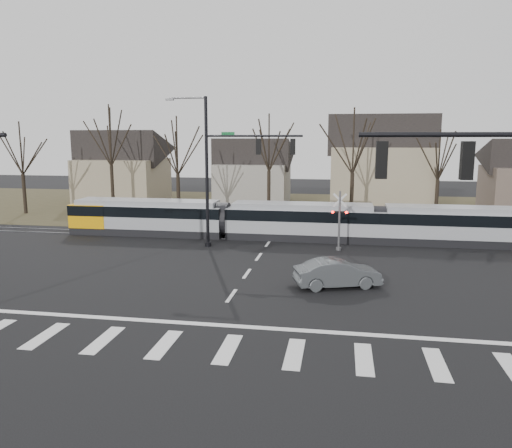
# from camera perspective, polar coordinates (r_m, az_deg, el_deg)

# --- Properties ---
(ground) EXTENTS (140.00, 140.00, 0.00)m
(ground) POSITION_cam_1_polar(r_m,az_deg,el_deg) (22.41, -3.95, -9.75)
(ground) COLOR black
(grass_verge) EXTENTS (140.00, 28.00, 0.01)m
(grass_verge) POSITION_cam_1_polar(r_m,az_deg,el_deg) (53.27, 4.18, 1.78)
(grass_verge) COLOR #38331E
(grass_verge) RESTS_ON ground
(crosswalk) EXTENTS (27.00, 2.60, 0.01)m
(crosswalk) POSITION_cam_1_polar(r_m,az_deg,el_deg) (18.82, -6.90, -13.74)
(crosswalk) COLOR silver
(crosswalk) RESTS_ON ground
(stop_line) EXTENTS (28.00, 0.35, 0.01)m
(stop_line) POSITION_cam_1_polar(r_m,az_deg,el_deg) (20.77, -5.14, -11.37)
(stop_line) COLOR silver
(stop_line) RESTS_ON ground
(lane_dashes) EXTENTS (0.18, 30.00, 0.01)m
(lane_dashes) POSITION_cam_1_polar(r_m,az_deg,el_deg) (37.60, 1.80, -1.63)
(lane_dashes) COLOR silver
(lane_dashes) RESTS_ON ground
(rail_pair) EXTENTS (90.00, 1.52, 0.06)m
(rail_pair) POSITION_cam_1_polar(r_m,az_deg,el_deg) (37.40, 1.76, -1.65)
(rail_pair) COLOR #59595E
(rail_pair) RESTS_ON ground
(tram) EXTENTS (35.66, 2.65, 2.70)m
(tram) POSITION_cam_1_polar(r_m,az_deg,el_deg) (37.11, 5.01, 0.49)
(tram) COLOR gray
(tram) RESTS_ON ground
(sedan) EXTENTS (4.18, 5.29, 1.44)m
(sedan) POSITION_cam_1_polar(r_m,az_deg,el_deg) (25.73, 9.30, -5.58)
(sedan) COLOR #4B4F52
(sedan) RESTS_ON ground
(signal_pole_far) EXTENTS (9.28, 0.44, 10.20)m
(signal_pole_far) POSITION_cam_1_polar(r_m,az_deg,el_deg) (33.87, -3.04, 6.81)
(signal_pole_far) COLOR black
(signal_pole_far) RESTS_ON ground
(rail_crossing_signal) EXTENTS (1.08, 0.36, 4.00)m
(rail_crossing_signal) POSITION_cam_1_polar(r_m,az_deg,el_deg) (33.76, 9.50, 0.15)
(rail_crossing_signal) COLOR #59595B
(rail_crossing_signal) RESTS_ON ground
(tree_row) EXTENTS (59.20, 7.20, 10.00)m
(tree_row) POSITION_cam_1_polar(r_m,az_deg,el_deg) (46.66, 6.00, 6.76)
(tree_row) COLOR black
(tree_row) RESTS_ON ground
(house_a) EXTENTS (9.72, 8.64, 8.60)m
(house_a) POSITION_cam_1_polar(r_m,az_deg,el_deg) (60.05, -15.05, 6.66)
(house_a) COLOR gray
(house_a) RESTS_ON ground
(house_b) EXTENTS (8.64, 7.56, 7.65)m
(house_b) POSITION_cam_1_polar(r_m,az_deg,el_deg) (57.49, -0.37, 6.37)
(house_b) COLOR gray
(house_b) RESTS_ON ground
(house_c) EXTENTS (10.80, 8.64, 10.10)m
(house_c) POSITION_cam_1_polar(r_m,az_deg,el_deg) (53.68, 14.04, 7.18)
(house_c) COLOR gray
(house_c) RESTS_ON ground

